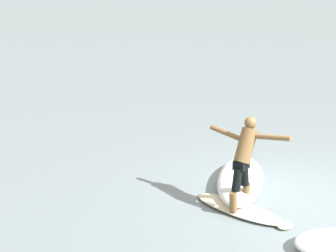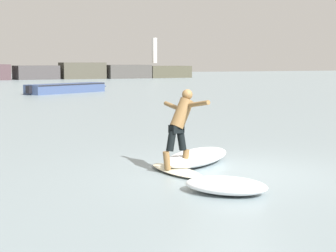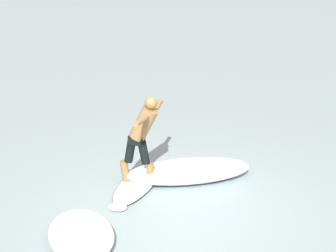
{
  "view_description": "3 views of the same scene",
  "coord_description": "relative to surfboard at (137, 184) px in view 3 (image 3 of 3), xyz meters",
  "views": [
    {
      "loc": [
        -8.22,
        -4.74,
        4.62
      ],
      "look_at": [
        -1.13,
        2.12,
        1.24
      ],
      "focal_mm": 60.0,
      "sensor_mm": 36.0,
      "label": 1
    },
    {
      "loc": [
        -5.87,
        -9.49,
        2.23
      ],
      "look_at": [
        -0.48,
        1.96,
        0.77
      ],
      "focal_mm": 60.0,
      "sensor_mm": 36.0,
      "label": 2
    },
    {
      "loc": [
        2.81,
        -7.57,
        4.58
      ],
      "look_at": [
        -0.69,
        1.27,
        0.9
      ],
      "focal_mm": 60.0,
      "sensor_mm": 36.0,
      "label": 3
    }
  ],
  "objects": [
    {
      "name": "ground_plane",
      "position": [
        0.97,
        -0.49,
        -0.04
      ],
      "size": [
        200.0,
        200.0,
        0.0
      ],
      "primitive_type": "plane",
      "color": "gray"
    },
    {
      "name": "wave_foam_at_tail",
      "position": [
        0.76,
        0.59,
        0.13
      ],
      "size": [
        2.38,
        1.96,
        0.34
      ],
      "color": "white",
      "rests_on": "ground"
    },
    {
      "name": "surfer",
      "position": [
        0.1,
        0.05,
        0.98
      ],
      "size": [
        0.72,
        1.54,
        1.6
      ],
      "color": "brown",
      "rests_on": "surfboard"
    },
    {
      "name": "wave_foam_at_nose",
      "position": [
        -0.02,
        -1.93,
        0.09
      ],
      "size": [
        1.65,
        1.72,
        0.27
      ],
      "color": "white",
      "rests_on": "ground"
    },
    {
      "name": "surfboard",
      "position": [
        0.0,
        0.0,
        0.0
      ],
      "size": [
        0.69,
        1.94,
        0.22
      ],
      "color": "beige",
      "rests_on": "ground"
    }
  ]
}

